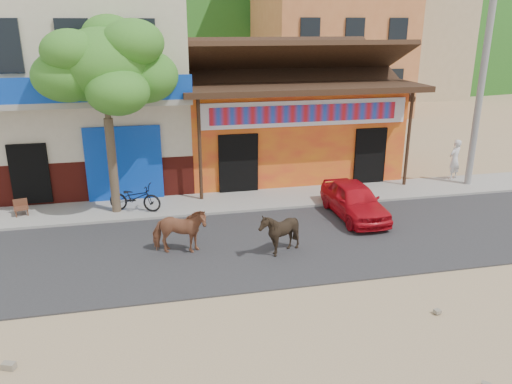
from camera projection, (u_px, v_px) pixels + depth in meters
ground at (309, 287)px, 11.64m from camera, size 120.00×120.00×0.00m
road at (281, 243)px, 13.95m from camera, size 60.00×5.00×0.04m
sidewalk at (255, 200)px, 17.17m from camera, size 60.00×2.00×0.12m
dance_club at (282, 126)px, 20.73m from camera, size 8.00×6.00×3.60m
cafe_building at (89, 90)px, 18.67m from camera, size 7.00×6.00×7.00m
apartment_front at (329, 22)px, 33.76m from camera, size 9.00×9.00×12.00m
apartment_rear at (406, 35)px, 41.45m from camera, size 8.00×8.00×10.00m
tree at (108, 118)px, 15.09m from camera, size 3.00×3.00×6.00m
utility_pole at (483, 75)px, 17.53m from camera, size 0.24×0.24×8.00m
cow_tan at (179, 231)px, 13.09m from camera, size 1.57×0.92×1.24m
cow_dark at (279, 233)px, 13.05m from camera, size 1.29×1.20×1.21m
red_car at (354, 200)px, 15.63m from camera, size 1.36×3.27×1.11m
scooter at (135, 198)px, 15.93m from camera, size 1.80×1.14×0.89m
pedestrian at (455, 159)px, 19.16m from camera, size 0.67×0.57×1.54m
cafe_chair_right at (20, 201)px, 15.58m from camera, size 0.51×0.51×0.89m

